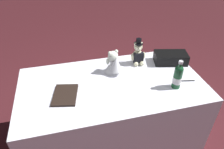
{
  "coord_description": "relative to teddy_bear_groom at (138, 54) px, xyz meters",
  "views": [
    {
      "loc": [
        0.38,
        1.5,
        2.0
      ],
      "look_at": [
        0.0,
        0.0,
        0.89
      ],
      "focal_mm": 33.74,
      "sensor_mm": 36.0,
      "label": 1
    }
  ],
  "objects": [
    {
      "name": "guestbook",
      "position": [
        0.78,
        0.34,
        -0.1
      ],
      "size": [
        0.25,
        0.31,
        0.02
      ],
      "primitive_type": "cube",
      "rotation": [
        0.0,
        0.0,
        -0.21
      ],
      "color": "black",
      "rests_on": "reception_table"
    },
    {
      "name": "gift_case_black",
      "position": [
        -0.35,
        0.07,
        -0.05
      ],
      "size": [
        0.37,
        0.26,
        0.11
      ],
      "color": "black",
      "rests_on": "reception_table"
    },
    {
      "name": "reception_table",
      "position": [
        0.35,
        0.27,
        -0.5
      ],
      "size": [
        1.72,
        0.91,
        0.79
      ],
      "primitive_type": "cube",
      "color": "white",
      "rests_on": "ground_plane"
    },
    {
      "name": "champagne_bottle",
      "position": [
        -0.2,
        0.46,
        0.01
      ],
      "size": [
        0.08,
        0.08,
        0.28
      ],
      "color": "#184C28",
      "rests_on": "reception_table"
    },
    {
      "name": "ground_plane",
      "position": [
        0.35,
        0.27,
        -0.89
      ],
      "size": [
        12.0,
        12.0,
        0.0
      ],
      "primitive_type": "plane",
      "color": "#47191E"
    },
    {
      "name": "signing_pen",
      "position": [
        -0.36,
        0.41,
        -0.1
      ],
      "size": [
        0.13,
        0.04,
        0.01
      ],
      "color": "black",
      "rests_on": "reception_table"
    },
    {
      "name": "teddy_bear_groom",
      "position": [
        0.0,
        0.0,
        0.0
      ],
      "size": [
        0.16,
        0.14,
        0.28
      ],
      "color": "beige",
      "rests_on": "reception_table"
    },
    {
      "name": "teddy_bear_bride",
      "position": [
        0.28,
        0.09,
        -0.01
      ],
      "size": [
        0.18,
        0.22,
        0.24
      ],
      "color": "white",
      "rests_on": "reception_table"
    }
  ]
}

